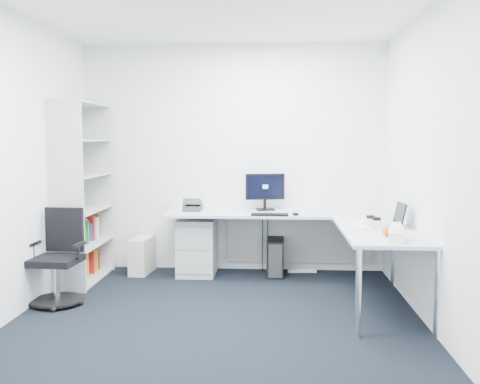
# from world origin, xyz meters

# --- Properties ---
(ground) EXTENTS (4.20, 4.20, 0.00)m
(ground) POSITION_xyz_m (0.00, 0.00, 0.00)
(ground) COLOR black
(wall_back) EXTENTS (3.60, 0.02, 2.70)m
(wall_back) POSITION_xyz_m (0.00, 2.10, 1.35)
(wall_back) COLOR white
(wall_back) RESTS_ON ground
(wall_front) EXTENTS (3.60, 0.02, 2.70)m
(wall_front) POSITION_xyz_m (0.00, -2.10, 1.35)
(wall_front) COLOR white
(wall_front) RESTS_ON ground
(wall_right) EXTENTS (0.02, 4.20, 2.70)m
(wall_right) POSITION_xyz_m (1.80, 0.00, 1.35)
(wall_right) COLOR white
(wall_right) RESTS_ON ground
(l_desk) EXTENTS (2.58, 1.44, 0.75)m
(l_desk) POSITION_xyz_m (0.55, 1.40, 0.38)
(l_desk) COLOR #B6B8B8
(l_desk) RESTS_ON ground
(drawer_pedestal) EXTENTS (0.43, 0.53, 0.66)m
(drawer_pedestal) POSITION_xyz_m (-0.40, 1.82, 0.33)
(drawer_pedestal) COLOR #B6B8B8
(drawer_pedestal) RESTS_ON ground
(bookshelf) EXTENTS (0.39, 0.99, 1.99)m
(bookshelf) POSITION_xyz_m (-1.62, 1.45, 0.99)
(bookshelf) COLOR #B3B5B5
(bookshelf) RESTS_ON ground
(task_chair) EXTENTS (0.54, 0.54, 0.91)m
(task_chair) POSITION_xyz_m (-1.58, 0.58, 0.46)
(task_chair) COLOR black
(task_chair) RESTS_ON ground
(black_pc_tower) EXTENTS (0.20, 0.44, 0.42)m
(black_pc_tower) POSITION_xyz_m (0.51, 1.84, 0.21)
(black_pc_tower) COLOR black
(black_pc_tower) RESTS_ON ground
(beige_pc_tower) EXTENTS (0.24, 0.46, 0.42)m
(beige_pc_tower) POSITION_xyz_m (-1.06, 1.83, 0.21)
(beige_pc_tower) COLOR beige
(beige_pc_tower) RESTS_ON ground
(power_strip) EXTENTS (0.34, 0.09, 0.04)m
(power_strip) POSITION_xyz_m (0.83, 1.97, 0.02)
(power_strip) COLOR white
(power_strip) RESTS_ON ground
(monitor) EXTENTS (0.48, 0.24, 0.44)m
(monitor) POSITION_xyz_m (0.39, 1.90, 0.97)
(monitor) COLOR black
(monitor) RESTS_ON l_desk
(black_keyboard) EXTENTS (0.41, 0.15, 0.02)m
(black_keyboard) POSITION_xyz_m (0.45, 1.47, 0.76)
(black_keyboard) COLOR black
(black_keyboard) RESTS_ON l_desk
(mouse) EXTENTS (0.07, 0.10, 0.03)m
(mouse) POSITION_xyz_m (0.73, 1.50, 0.77)
(mouse) COLOR black
(mouse) RESTS_ON l_desk
(desk_phone) EXTENTS (0.21, 0.21, 0.14)m
(desk_phone) POSITION_xyz_m (-0.44, 1.79, 0.82)
(desk_phone) COLOR #2C2C2E
(desk_phone) RESTS_ON l_desk
(laptop) EXTENTS (0.37, 0.36, 0.25)m
(laptop) POSITION_xyz_m (1.48, 0.81, 0.88)
(laptop) COLOR silver
(laptop) RESTS_ON l_desk
(white_keyboard) EXTENTS (0.18, 0.46, 0.02)m
(white_keyboard) POSITION_xyz_m (1.35, 0.82, 0.76)
(white_keyboard) COLOR white
(white_keyboard) RESTS_ON l_desk
(headphones) EXTENTS (0.18, 0.23, 0.05)m
(headphones) POSITION_xyz_m (1.53, 1.27, 0.78)
(headphones) COLOR black
(headphones) RESTS_ON l_desk
(orange_fruit) EXTENTS (0.08, 0.08, 0.08)m
(orange_fruit) POSITION_xyz_m (1.46, 0.29, 0.79)
(orange_fruit) COLOR #CE5E12
(orange_fruit) RESTS_ON l_desk
(tissue_box) EXTENTS (0.18, 0.26, 0.08)m
(tissue_box) POSITION_xyz_m (1.50, 0.09, 0.80)
(tissue_box) COLOR white
(tissue_box) RESTS_ON l_desk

